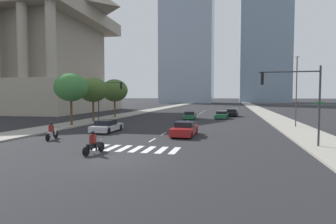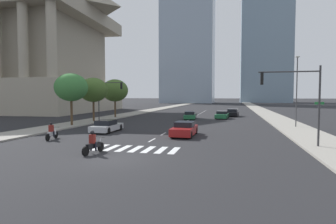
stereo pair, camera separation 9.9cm
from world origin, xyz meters
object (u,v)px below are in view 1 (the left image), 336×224
(sedan_red_2, at_px, (185,129))
(traffic_signal_far, at_px, (107,93))
(sedan_green_0, at_px, (190,116))
(traffic_signal_near, at_px, (296,91))
(sedan_green_1, at_px, (222,115))
(street_tree_second, at_px, (93,90))
(motorcycle_trailing, at_px, (94,145))
(sedan_silver_3, at_px, (107,126))
(street_lamp_east, at_px, (296,86))
(motorcycle_lead, at_px, (52,133))
(sedan_black_4, at_px, (232,113))
(street_tree_nearest, at_px, (71,87))
(street_tree_third, at_px, (115,90))

(sedan_red_2, distance_m, traffic_signal_far, 17.64)
(sedan_green_0, xyz_separation_m, traffic_signal_near, (10.85, -22.75, 3.44))
(sedan_green_1, relative_size, sedan_red_2, 0.97)
(sedan_red_2, height_order, street_tree_second, street_tree_second)
(motorcycle_trailing, height_order, sedan_silver_3, motorcycle_trailing)
(street_lamp_east, bearing_deg, sedan_green_1, 126.83)
(motorcycle_lead, height_order, sedan_green_0, motorcycle_lead)
(sedan_black_4, bearing_deg, traffic_signal_far, -44.12)
(sedan_black_4, height_order, street_lamp_east, street_lamp_east)
(sedan_red_2, bearing_deg, street_lamp_east, 129.80)
(sedan_green_0, height_order, street_lamp_east, street_lamp_east)
(street_tree_nearest, xyz_separation_m, street_tree_third, (0.00, 13.05, -0.13))
(sedan_green_1, bearing_deg, traffic_signal_far, -55.46)
(traffic_signal_far, bearing_deg, sedan_black_4, 40.89)
(sedan_green_1, xyz_separation_m, street_lamp_east, (8.73, -11.65, 4.19))
(sedan_green_1, distance_m, sedan_red_2, 20.97)
(sedan_red_2, bearing_deg, traffic_signal_far, -130.96)
(street_tree_third, bearing_deg, motorcycle_lead, -79.71)
(sedan_green_0, relative_size, sedan_black_4, 1.02)
(traffic_signal_far, bearing_deg, street_tree_nearest, -105.33)
(street_lamp_east, height_order, street_tree_second, street_lamp_east)
(motorcycle_trailing, relative_size, street_tree_nearest, 0.35)
(street_lamp_east, height_order, street_tree_nearest, street_lamp_east)
(sedan_silver_3, bearing_deg, street_tree_nearest, 56.91)
(motorcycle_trailing, relative_size, sedan_green_1, 0.49)
(sedan_green_1, xyz_separation_m, street_tree_nearest, (-17.26, -15.66, 4.10))
(street_tree_nearest, bearing_deg, sedan_black_4, 48.35)
(sedan_green_0, height_order, traffic_signal_near, traffic_signal_near)
(sedan_silver_3, xyz_separation_m, traffic_signal_far, (-4.70, 10.51, 3.49))
(motorcycle_lead, distance_m, sedan_green_1, 28.69)
(traffic_signal_near, height_order, street_lamp_east, street_lamp_east)
(traffic_signal_near, distance_m, traffic_signal_far, 26.59)
(traffic_signal_far, bearing_deg, sedan_red_2, -41.88)
(motorcycle_trailing, relative_size, sedan_red_2, 0.47)
(street_tree_second, bearing_deg, sedan_green_0, 32.58)
(sedan_black_4, distance_m, street_tree_nearest, 28.72)
(traffic_signal_near, height_order, street_tree_second, street_tree_second)
(sedan_black_4, height_order, street_tree_nearest, street_tree_nearest)
(motorcycle_lead, relative_size, street_tree_nearest, 0.34)
(sedan_green_0, distance_m, traffic_signal_near, 25.44)
(sedan_black_4, xyz_separation_m, traffic_signal_near, (4.35, -30.50, 3.39))
(sedan_silver_3, relative_size, street_lamp_east, 0.57)
(traffic_signal_far, xyz_separation_m, street_lamp_east, (24.23, -2.39, 0.70))
(sedan_green_1, xyz_separation_m, street_tree_second, (-17.26, -10.09, 3.91))
(motorcycle_lead, relative_size, traffic_signal_near, 0.37)
(sedan_green_1, relative_size, street_tree_third, 0.72)
(street_tree_nearest, bearing_deg, motorcycle_lead, -67.13)
(sedan_green_1, height_order, traffic_signal_far, traffic_signal_far)
(sedan_green_0, height_order, sedan_red_2, sedan_red_2)
(traffic_signal_far, bearing_deg, street_tree_third, 104.79)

